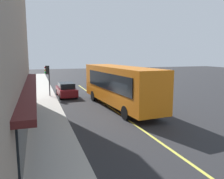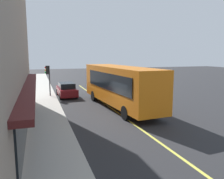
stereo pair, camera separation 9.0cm
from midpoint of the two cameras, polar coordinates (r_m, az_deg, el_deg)
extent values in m
plane|color=#28282B|center=(16.34, 2.93, -7.03)|extent=(120.00, 120.00, 0.00)
cube|color=#B2ADA3|center=(15.25, -15.98, -8.22)|extent=(80.00, 2.48, 0.15)
cube|color=#D8D14C|center=(16.33, 2.93, -7.02)|extent=(36.00, 0.16, 0.01)
cube|color=#4C1919|center=(12.69, -20.50, 0.78)|extent=(14.07, 0.70, 0.20)
cube|color=black|center=(12.93, -21.17, -4.98)|extent=(12.06, 0.08, 2.00)
cube|color=orange|center=(18.83, 1.76, 1.30)|extent=(11.16, 3.32, 3.00)
cube|color=black|center=(23.82, -3.74, 3.72)|extent=(0.28, 2.10, 1.80)
cube|color=black|center=(18.02, -1.50, 2.12)|extent=(8.78, 0.72, 1.32)
cube|color=black|center=(19.09, 5.61, 2.45)|extent=(8.78, 0.72, 1.32)
cube|color=#0CF259|center=(23.83, -3.82, 5.87)|extent=(0.22, 1.90, 0.36)
cube|color=#2D2D33|center=(24.11, -3.78, -0.08)|extent=(0.34, 2.41, 0.40)
cylinder|color=black|center=(21.90, -4.82, -1.65)|extent=(1.02, 0.37, 1.00)
cylinder|color=black|center=(22.69, 0.61, -1.25)|extent=(1.02, 0.37, 1.00)
cylinder|color=black|center=(15.52, 3.40, -5.97)|extent=(1.02, 0.37, 1.00)
cylinder|color=black|center=(16.62, 10.43, -5.11)|extent=(1.02, 0.37, 1.00)
cylinder|color=#2D2D33|center=(24.59, -15.77, 2.14)|extent=(0.12, 0.12, 3.20)
cube|color=black|center=(24.48, -16.35, 4.79)|extent=(0.30, 0.30, 0.90)
sphere|color=red|center=(24.46, -16.77, 5.40)|extent=(0.18, 0.18, 0.18)
sphere|color=orange|center=(24.48, -16.74, 4.77)|extent=(0.18, 0.18, 0.18)
sphere|color=green|center=(24.50, -16.72, 4.14)|extent=(0.18, 0.18, 0.18)
cube|color=maroon|center=(24.66, -11.66, -0.40)|extent=(4.33, 1.89, 0.75)
cube|color=black|center=(24.42, -11.66, 1.05)|extent=(2.44, 1.56, 0.55)
cylinder|color=black|center=(26.00, -13.88, -0.63)|extent=(0.64, 0.23, 0.64)
cylinder|color=black|center=(26.21, -10.32, -0.44)|extent=(0.64, 0.23, 0.64)
cylinder|color=black|center=(23.22, -13.14, -1.70)|extent=(0.64, 0.23, 0.64)
cylinder|color=black|center=(23.46, -9.16, -1.48)|extent=(0.64, 0.23, 0.64)
camera|label=1|loc=(0.05, -90.14, -0.02)|focal=35.93mm
camera|label=2|loc=(0.05, 89.86, 0.02)|focal=35.93mm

